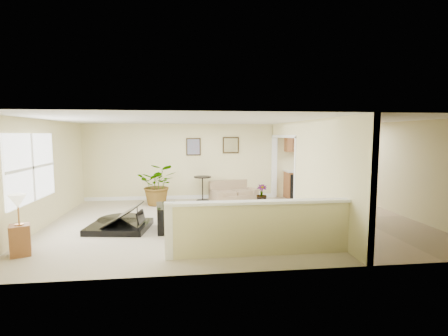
{
  "coord_description": "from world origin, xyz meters",
  "views": [
    {
      "loc": [
        -1.18,
        -7.82,
        2.15
      ],
      "look_at": [
        -0.23,
        0.4,
        1.3
      ],
      "focal_mm": 26.0,
      "sensor_mm": 36.0,
      "label": 1
    }
  ],
  "objects": [
    {
      "name": "floor",
      "position": [
        0.0,
        0.0,
        0.0
      ],
      "size": [
        9.0,
        9.0,
        0.0
      ],
      "primitive_type": "plane",
      "color": "#BCAD92",
      "rests_on": "ground"
    },
    {
      "name": "back_wall",
      "position": [
        0.0,
        3.0,
        1.25
      ],
      "size": [
        9.0,
        0.04,
        2.5
      ],
      "primitive_type": "cube",
      "color": "beige",
      "rests_on": "floor"
    },
    {
      "name": "front_wall",
      "position": [
        0.0,
        -3.0,
        1.25
      ],
      "size": [
        9.0,
        0.04,
        2.5
      ],
      "primitive_type": "cube",
      "color": "beige",
      "rests_on": "floor"
    },
    {
      "name": "left_wall",
      "position": [
        -4.5,
        0.0,
        1.25
      ],
      "size": [
        0.04,
        6.0,
        2.5
      ],
      "primitive_type": "cube",
      "color": "beige",
      "rests_on": "floor"
    },
    {
      "name": "right_wall",
      "position": [
        4.5,
        0.0,
        1.25
      ],
      "size": [
        0.04,
        6.0,
        2.5
      ],
      "primitive_type": "cube",
      "color": "beige",
      "rests_on": "floor"
    },
    {
      "name": "ceiling",
      "position": [
        0.0,
        0.0,
        2.5
      ],
      "size": [
        9.0,
        6.0,
        0.04
      ],
      "primitive_type": "cube",
      "color": "silver",
      "rests_on": "back_wall"
    },
    {
      "name": "kitchen_vinyl",
      "position": [
        3.15,
        0.0,
        0.0
      ],
      "size": [
        2.7,
        6.0,
        0.01
      ],
      "primitive_type": "cube",
      "color": "tan",
      "rests_on": "floor"
    },
    {
      "name": "interior_partition",
      "position": [
        1.8,
        0.25,
        1.22
      ],
      "size": [
        0.18,
        5.99,
        2.5
      ],
      "color": "beige",
      "rests_on": "floor"
    },
    {
      "name": "pony_half_wall",
      "position": [
        0.08,
        -2.3,
        0.52
      ],
      "size": [
        3.42,
        0.22,
        1.0
      ],
      "color": "beige",
      "rests_on": "floor"
    },
    {
      "name": "left_window",
      "position": [
        -4.49,
        -0.5,
        1.45
      ],
      "size": [
        0.05,
        2.15,
        1.45
      ],
      "primitive_type": "cube",
      "color": "white",
      "rests_on": "left_wall"
    },
    {
      "name": "wall_art_left",
      "position": [
        -0.95,
        2.97,
        1.75
      ],
      "size": [
        0.48,
        0.04,
        0.58
      ],
      "color": "#322512",
      "rests_on": "back_wall"
    },
    {
      "name": "wall_mirror",
      "position": [
        0.3,
        2.97,
        1.8
      ],
      "size": [
        0.55,
        0.04,
        0.55
      ],
      "color": "#322512",
      "rests_on": "back_wall"
    },
    {
      "name": "kitchen_cabinets",
      "position": [
        3.19,
        2.73,
        0.87
      ],
      "size": [
        2.36,
        0.65,
        2.33
      ],
      "color": "#995632",
      "rests_on": "floor"
    },
    {
      "name": "piano",
      "position": [
        -2.75,
        -0.28,
        0.51
      ],
      "size": [
        1.64,
        1.68,
        1.23
      ],
      "rotation": [
        0.0,
        0.0,
        -0.14
      ],
      "color": "black",
      "rests_on": "floor"
    },
    {
      "name": "piano_bench",
      "position": [
        -1.64,
        -0.57,
        0.29
      ],
      "size": [
        0.52,
        0.9,
        0.57
      ],
      "primitive_type": "cube",
      "rotation": [
        0.0,
        0.0,
        0.11
      ],
      "color": "black",
      "rests_on": "floor"
    },
    {
      "name": "loveseat",
      "position": [
        0.34,
        2.66,
        0.32
      ],
      "size": [
        1.68,
        1.22,
        0.83
      ],
      "rotation": [
        0.0,
        0.0,
        0.29
      ],
      "color": "tan",
      "rests_on": "floor"
    },
    {
      "name": "accent_table",
      "position": [
        -0.68,
        2.56,
        0.52
      ],
      "size": [
        0.56,
        0.56,
        0.81
      ],
      "color": "black",
      "rests_on": "floor"
    },
    {
      "name": "palm_plant",
      "position": [
        -2.06,
        2.16,
        0.62
      ],
      "size": [
        1.23,
        1.1,
        1.27
      ],
      "color": "black",
      "rests_on": "floor"
    },
    {
      "name": "small_plant",
      "position": [
        1.16,
        2.06,
        0.25
      ],
      "size": [
        0.41,
        0.41,
        0.59
      ],
      "color": "black",
      "rests_on": "floor"
    },
    {
      "name": "lamp_stand",
      "position": [
        -4.15,
        -1.82,
        0.47
      ],
      "size": [
        0.43,
        0.43,
        1.1
      ],
      "color": "#995632",
      "rests_on": "floor"
    }
  ]
}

